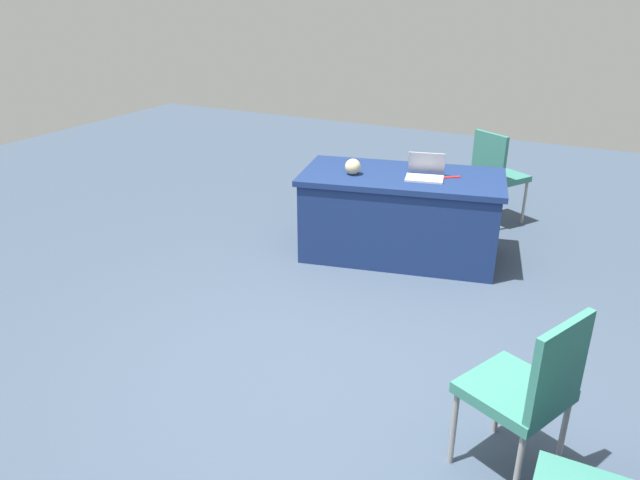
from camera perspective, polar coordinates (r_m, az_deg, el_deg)
The scene contains 7 objects.
ground_plane at distance 3.77m, azimuth -0.50°, elevation -14.41°, with size 14.40×14.40×0.00m, color #3D4C60.
table_foreground at distance 5.42m, azimuth 7.72°, elevation 2.40°, with size 1.92×1.24×0.77m.
chair_near_front at distance 3.07m, azimuth 19.47°, elevation -13.14°, with size 0.58×0.58×0.96m.
chair_tucked_left at distance 6.34m, azimuth 16.61°, elevation 6.37°, with size 0.61×0.61×0.97m.
laptop_silver at distance 5.22m, azimuth 10.08°, elevation 6.33°, with size 0.38×0.36×0.21m.
yarn_ball at distance 5.24m, azimuth 3.18°, elevation 7.06°, with size 0.14×0.14×0.14m, color beige.
scissors_red at distance 5.28m, azimuth 12.43°, elevation 5.92°, with size 0.18×0.04×0.01m, color red.
Camera 1 is at (-1.38, 2.64, 2.31)m, focal length 33.24 mm.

